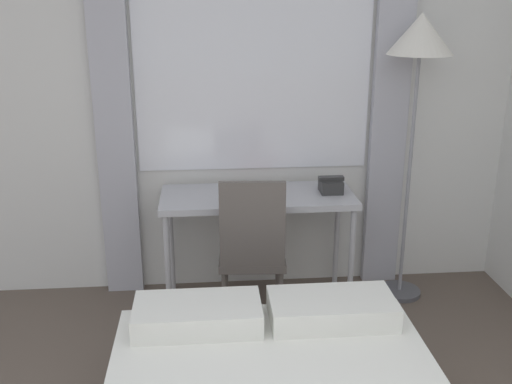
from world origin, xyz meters
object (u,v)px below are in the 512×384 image
(desk_chair, at_px, (252,246))
(book, at_px, (261,190))
(telephone, at_px, (331,185))
(desk, at_px, (258,205))
(standing_lamp, at_px, (419,54))

(desk_chair, relative_size, book, 3.72)
(telephone, distance_m, book, 0.45)
(desk, bearing_deg, standing_lamp, 1.73)
(standing_lamp, distance_m, telephone, 0.97)
(book, bearing_deg, desk, -125.67)
(telephone, bearing_deg, book, 175.48)
(book, bearing_deg, standing_lamp, -0.41)
(telephone, height_order, book, telephone)
(book, bearing_deg, desk_chair, -104.65)
(telephone, relative_size, book, 0.61)
(desk_chair, xyz_separation_m, telephone, (0.53, 0.29, 0.28))
(desk_chair, xyz_separation_m, book, (0.09, 0.33, 0.24))
(standing_lamp, bearing_deg, desk_chair, -163.02)
(standing_lamp, xyz_separation_m, telephone, (-0.52, -0.03, -0.82))
(desk, bearing_deg, desk_chair, -101.51)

